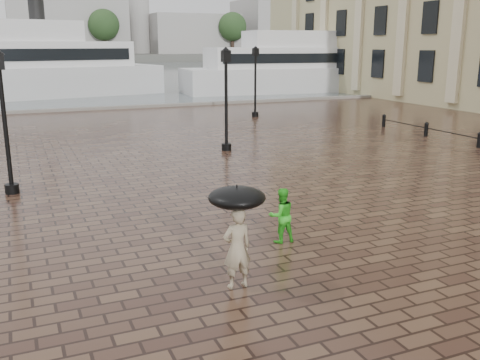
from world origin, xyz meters
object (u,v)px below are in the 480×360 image
(ferry_far, at_px, (304,67))
(child_pedestrian, at_px, (281,215))
(adult_pedestrian, at_px, (237,248))
(ferry_near, at_px, (2,67))
(street_lamps, at_px, (109,95))

(ferry_far, bearing_deg, child_pedestrian, -116.21)
(adult_pedestrian, xyz_separation_m, ferry_near, (-4.26, 42.71, 1.93))
(street_lamps, xyz_separation_m, child_pedestrian, (1.46, -14.76, -1.65))
(child_pedestrian, height_order, ferry_far, ferry_far)
(ferry_near, relative_size, ferry_far, 1.14)
(child_pedestrian, bearing_deg, ferry_near, -80.13)
(adult_pedestrian, height_order, ferry_far, ferry_far)
(street_lamps, height_order, child_pedestrian, street_lamps)
(street_lamps, height_order, adult_pedestrian, street_lamps)
(child_pedestrian, xyz_separation_m, ferry_far, (21.83, 37.36, 1.76))
(street_lamps, distance_m, ferry_far, 32.45)
(street_lamps, relative_size, ferry_near, 0.75)
(adult_pedestrian, height_order, child_pedestrian, adult_pedestrian)
(adult_pedestrian, relative_size, child_pedestrian, 1.21)
(ferry_near, bearing_deg, ferry_far, -18.69)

